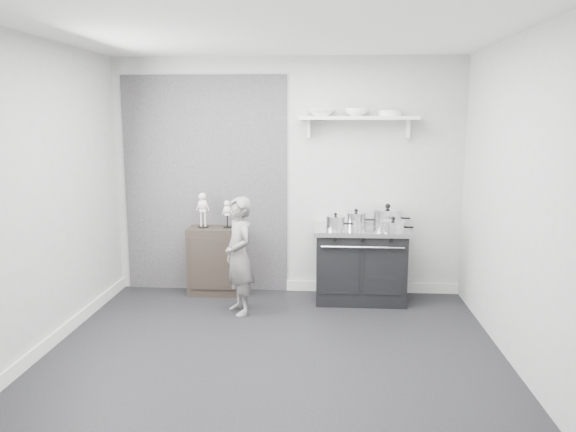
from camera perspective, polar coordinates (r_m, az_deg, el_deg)
The scene contains 15 objects.
ground at distance 5.06m, azimuth -1.55°, elevation -13.59°, with size 4.00×4.00×0.00m, color black.
room_shell at distance 4.81m, azimuth -2.53°, elevation 5.38°, with size 4.02×3.62×2.71m.
wall_shelf at distance 6.31m, azimuth 7.19°, elevation 9.76°, with size 1.30×0.26×0.24m.
stove at distance 6.32m, azimuth 7.35°, elevation -4.86°, with size 1.03×0.64×0.83m.
side_cabinet at distance 6.56m, azimuth -7.40°, elevation -4.52°, with size 0.60×0.35×0.78m, color black.
child at distance 5.83m, azimuth -4.98°, elevation -4.05°, with size 0.45×0.29×1.23m, color slate.
pot_front_left at distance 6.08m, azimuth 4.84°, elevation -0.69°, with size 0.30×0.21×0.19m.
pot_back_left at distance 6.34m, azimuth 6.92°, elevation -0.29°, with size 0.32×0.23×0.19m.
pot_back_right at distance 6.36m, azimuth 10.07°, elevation -0.12°, with size 0.42×0.33×0.26m.
pot_front_right at distance 6.04m, azimuth 10.62°, elevation -1.03°, with size 0.34×0.25×0.17m.
skeleton_full at distance 6.46m, azimuth -8.65°, elevation 0.87°, with size 0.13×0.08×0.46m, color beige, non-canonical shape.
skeleton_torso at distance 6.42m, azimuth -6.20°, elevation 0.39°, with size 0.10×0.06×0.36m, color beige, non-canonical shape.
bowl_large at distance 6.29m, azimuth 3.42°, elevation 10.44°, with size 0.30×0.30×0.07m, color white.
bowl_small at distance 6.30m, azimuth 6.96°, elevation 10.43°, with size 0.26×0.26×0.08m, color white.
plate_stack at distance 6.33m, azimuth 10.35°, elevation 10.24°, with size 0.26×0.26×0.06m, color white.
Camera 1 is at (0.44, -4.62, 2.02)m, focal length 35.00 mm.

